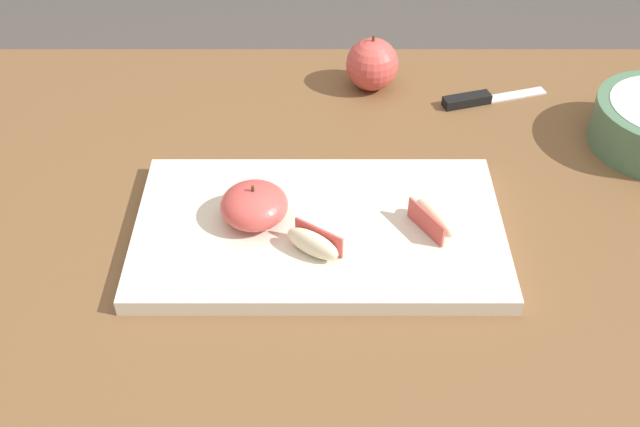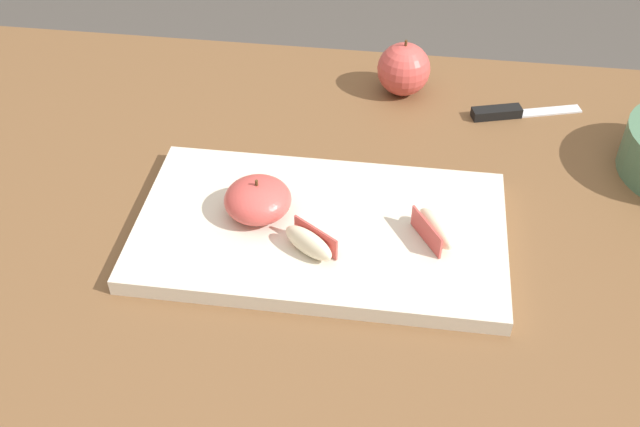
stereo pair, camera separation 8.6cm
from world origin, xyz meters
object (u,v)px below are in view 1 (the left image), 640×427
cutting_board (320,233)px  apple_wedge_right (434,218)px  whole_apple_pink_lady (373,64)px  apple_half_skin_up (255,205)px  paring_knife (477,99)px  apple_wedge_left (314,243)px

cutting_board → apple_wedge_right: (0.13, -0.00, 0.02)m
whole_apple_pink_lady → apple_half_skin_up: bearing=-115.7°
apple_half_skin_up → paring_knife: (0.30, 0.27, -0.04)m
apple_half_skin_up → apple_wedge_right: apple_half_skin_up is taller
cutting_board → whole_apple_pink_lady: (0.08, 0.33, 0.03)m
paring_knife → whole_apple_pink_lady: whole_apple_pink_lady is taller
apple_half_skin_up → paring_knife: apple_half_skin_up is taller
cutting_board → paring_knife: bearing=51.7°
cutting_board → apple_wedge_left: (-0.01, -0.04, 0.02)m
apple_wedge_left → whole_apple_pink_lady: 0.38m
apple_wedge_right → whole_apple_pink_lady: (-0.05, 0.33, 0.00)m
apple_wedge_right → apple_wedge_left: bearing=-163.5°
apple_half_skin_up → paring_knife: bearing=42.3°
apple_wedge_right → apple_wedge_left: same height
cutting_board → apple_wedge_right: bearing=-1.0°
apple_wedge_right → paring_knife: bearing=71.6°
apple_half_skin_up → apple_wedge_left: size_ratio=1.17×
apple_wedge_right → paring_knife: 0.31m
apple_wedge_left → whole_apple_pink_lady: bearing=77.3°
apple_half_skin_up → paring_knife: 0.41m
apple_half_skin_up → apple_wedge_right: 0.21m
paring_knife → whole_apple_pink_lady: 0.16m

